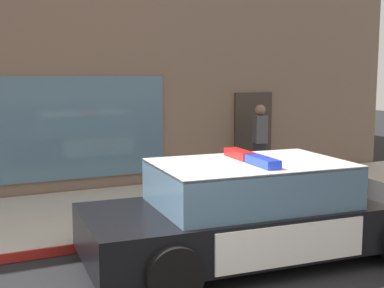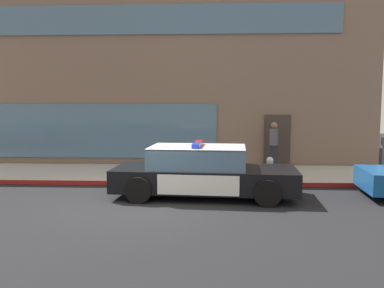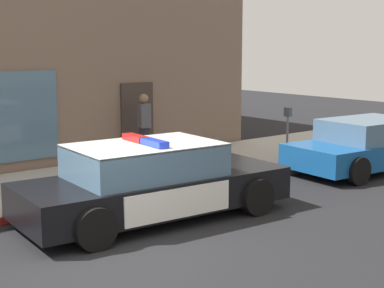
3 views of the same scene
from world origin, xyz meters
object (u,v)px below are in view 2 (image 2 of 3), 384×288
object	(u,v)px
pedestrian_on_sidewalk	(274,145)
parking_meter	(384,151)
fire_hydrant	(270,169)
police_cruiser	(203,172)

from	to	relation	value
pedestrian_on_sidewalk	parking_meter	distance (m)	3.74
fire_hydrant	pedestrian_on_sidewalk	bearing A→B (deg)	78.53
pedestrian_on_sidewalk	parking_meter	size ratio (longest dim) A/B	1.28
fire_hydrant	pedestrian_on_sidewalk	world-z (taller)	pedestrian_on_sidewalk
fire_hydrant	parking_meter	distance (m)	3.57
police_cruiser	fire_hydrant	size ratio (longest dim) A/B	6.95
fire_hydrant	parking_meter	size ratio (longest dim) A/B	0.54
police_cruiser	parking_meter	distance (m)	5.89
pedestrian_on_sidewalk	parking_meter	xyz separation A→B (m)	(3.06, -2.16, 0.07)
fire_hydrant	parking_meter	world-z (taller)	parking_meter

